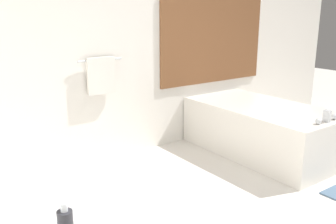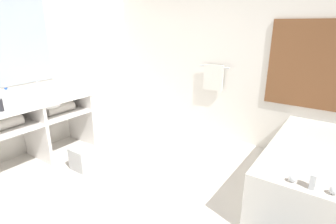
{
  "view_description": "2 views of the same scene",
  "coord_description": "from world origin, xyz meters",
  "px_view_note": "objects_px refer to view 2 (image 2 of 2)",
  "views": [
    {
      "loc": [
        -2.03,
        -1.49,
        1.66
      ],
      "look_at": [
        -0.38,
        0.81,
        0.89
      ],
      "focal_mm": 40.0,
      "sensor_mm": 36.0,
      "label": 1
    },
    {
      "loc": [
        1.43,
        -1.54,
        1.77
      ],
      "look_at": [
        -0.29,
        0.91,
        0.76
      ],
      "focal_mm": 28.0,
      "sensor_mm": 36.0,
      "label": 2
    }
  ],
  "objects_px": {
    "soap_dispenser": "(0,105)",
    "waste_bin": "(84,158)",
    "bathtub": "(319,172)",
    "water_bottle_2": "(0,96)",
    "water_bottle_3": "(7,96)"
  },
  "relations": [
    {
      "from": "water_bottle_2",
      "to": "waste_bin",
      "type": "height_order",
      "value": "water_bottle_2"
    },
    {
      "from": "bathtub",
      "to": "soap_dispenser",
      "type": "xyz_separation_m",
      "value": [
        -3.0,
        -1.64,
        0.61
      ]
    },
    {
      "from": "bathtub",
      "to": "water_bottle_2",
      "type": "height_order",
      "value": "water_bottle_2"
    },
    {
      "from": "water_bottle_2",
      "to": "soap_dispenser",
      "type": "bearing_deg",
      "value": -23.5
    },
    {
      "from": "soap_dispenser",
      "to": "water_bottle_2",
      "type": "bearing_deg",
      "value": 156.5
    },
    {
      "from": "bathtub",
      "to": "waste_bin",
      "type": "bearing_deg",
      "value": -158.32
    },
    {
      "from": "water_bottle_2",
      "to": "soap_dispenser",
      "type": "relative_size",
      "value": 1.22
    },
    {
      "from": "bathtub",
      "to": "water_bottle_3",
      "type": "bearing_deg",
      "value": -155.63
    },
    {
      "from": "bathtub",
      "to": "waste_bin",
      "type": "height_order",
      "value": "bathtub"
    },
    {
      "from": "water_bottle_3",
      "to": "waste_bin",
      "type": "height_order",
      "value": "water_bottle_3"
    },
    {
      "from": "water_bottle_3",
      "to": "soap_dispenser",
      "type": "height_order",
      "value": "water_bottle_3"
    },
    {
      "from": "water_bottle_3",
      "to": "waste_bin",
      "type": "relative_size",
      "value": 0.71
    },
    {
      "from": "water_bottle_3",
      "to": "soap_dispenser",
      "type": "relative_size",
      "value": 1.19
    },
    {
      "from": "water_bottle_2",
      "to": "water_bottle_3",
      "type": "relative_size",
      "value": 1.02
    },
    {
      "from": "soap_dispenser",
      "to": "waste_bin",
      "type": "xyz_separation_m",
      "value": [
        0.48,
        0.64,
        -0.79
      ]
    }
  ]
}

